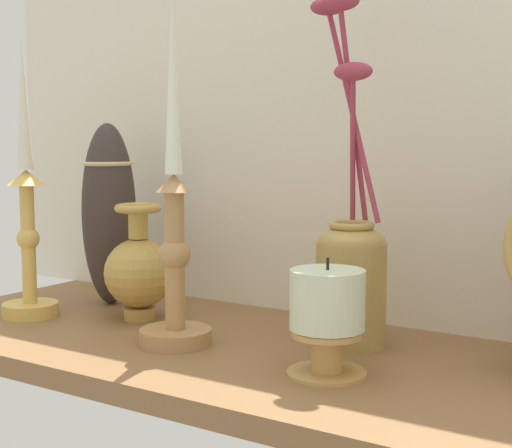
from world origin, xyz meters
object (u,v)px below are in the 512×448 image
object	(u,v)px
candlestick_tall_center	(174,243)
tall_ceramic_vase	(109,213)
pillar_candle_front	(327,315)
brass_vase_bulbous	(139,270)
candlestick_tall_left	(27,221)
brass_vase_jar	(350,262)

from	to	relation	value
candlestick_tall_center	tall_ceramic_vase	bearing A→B (deg)	151.02
pillar_candle_front	tall_ceramic_vase	xyz separation A→B (cm)	(-41.13, 12.52, 6.85)
candlestick_tall_center	brass_vase_bulbous	distance (cm)	14.39
candlestick_tall_left	brass_vase_jar	size ratio (longest dim) A/B	0.94
brass_vase_jar	pillar_candle_front	distance (cm)	12.02
brass_vase_bulbous	pillar_candle_front	world-z (taller)	brass_vase_bulbous
candlestick_tall_center	tall_ceramic_vase	size ratio (longest dim) A/B	1.55
candlestick_tall_center	brass_vase_jar	xyz separation A→B (cm)	(16.92, 10.40, -2.07)
brass_vase_bulbous	brass_vase_jar	bearing A→B (deg)	7.03
brass_vase_jar	candlestick_tall_center	bearing A→B (deg)	-148.43
candlestick_tall_left	brass_vase_bulbous	distance (cm)	16.05
brass_vase_jar	pillar_candle_front	bearing A→B (deg)	-75.41
pillar_candle_front	tall_ceramic_vase	size ratio (longest dim) A/B	0.46
candlestick_tall_left	tall_ceramic_vase	bearing A→B (deg)	73.08
tall_ceramic_vase	candlestick_tall_left	bearing A→B (deg)	-106.92
candlestick_tall_left	pillar_candle_front	distance (cm)	45.12
candlestick_tall_left	tall_ceramic_vase	xyz separation A→B (cm)	(3.50, 11.51, 0.29)
candlestick_tall_center	pillar_candle_front	xyz separation A→B (cm)	(19.81, -0.71, -5.64)
brass_vase_jar	brass_vase_bulbous	bearing A→B (deg)	-172.97
brass_vase_bulbous	pillar_candle_front	xyz separation A→B (cm)	(31.33, -7.60, -0.45)
candlestick_tall_left	brass_vase_bulbous	world-z (taller)	candlestick_tall_left
candlestick_tall_center	brass_vase_jar	world-z (taller)	candlestick_tall_center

